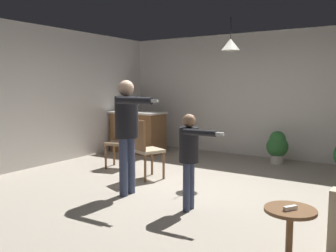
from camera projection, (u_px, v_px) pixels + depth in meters
The scene contains 12 objects.
ground at pixel (182, 190), 5.41m from camera, with size 7.68×7.68×0.00m, color #9E9384.
wall_back at pixel (257, 95), 7.92m from camera, with size 6.40×0.10×2.70m, color silver.
wall_left at pixel (40, 96), 6.98m from camera, with size 0.10×6.40×2.70m, color silver.
kitchen_counter at pixel (138, 132), 8.43m from camera, with size 1.26×0.66×0.95m.
side_table_by_couch at pixel (289, 230), 3.11m from camera, with size 0.44×0.44×0.52m.
person_adult at pixel (127, 124), 5.10m from camera, with size 0.82×0.47×1.63m.
person_child at pixel (190, 151), 4.48m from camera, with size 0.63×0.35×1.21m.
dining_chair_by_counter at pixel (145, 147), 6.01m from camera, with size 0.55×0.55×1.00m.
dining_chair_near_wall at pixel (120, 139), 6.90m from camera, with size 0.52×0.52×1.00m.
potted_plant_by_wall at pixel (277, 146), 7.20m from camera, with size 0.43×0.43×0.66m.
spare_remote_on_table at pixel (290, 208), 3.04m from camera, with size 0.04×0.13×0.04m, color white.
ceiling_light_pendant at pixel (230, 44), 6.13m from camera, with size 0.32×0.32×0.55m.
Camera 1 is at (2.69, -4.53, 1.57)m, focal length 38.71 mm.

